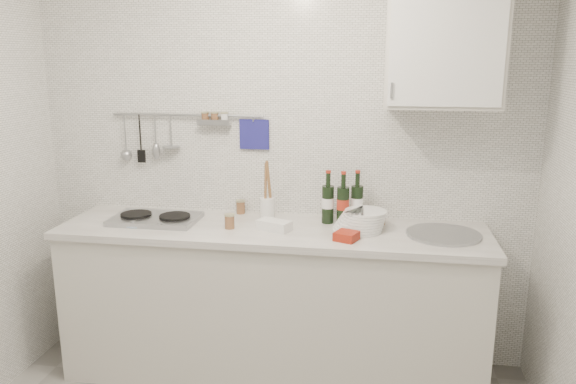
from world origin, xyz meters
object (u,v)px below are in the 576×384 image
Objects in this scene: wine_bottles at (343,197)px; utensil_crock at (267,206)px; wall_cabinet at (444,40)px; plate_stack_hob at (140,221)px; plate_stack_sink at (361,221)px.

utensil_crock reaches higher than wine_bottles.
utensil_crock is at bearing 178.41° from wall_cabinet.
wall_cabinet is 1.94× the size of utensil_crock.
wine_bottles is at bearing 9.28° from plate_stack_hob.
plate_stack_hob is at bearing -170.72° from wine_bottles.
plate_stack_sink is at bearing -167.00° from wall_cabinet.
plate_stack_sink is (-0.40, -0.09, -0.98)m from wall_cabinet.
wall_cabinet reaches higher than wine_bottles.
plate_stack_hob is 0.75m from utensil_crock.
utensil_crock is (-0.96, 0.03, -0.95)m from wall_cabinet.
utensil_crock is (-0.56, 0.12, 0.03)m from plate_stack_sink.
wall_cabinet is 1.06m from plate_stack_sink.
plate_stack_sink is 0.19m from wine_bottles.
utensil_crock is at bearing 168.08° from plate_stack_sink.
wall_cabinet is 2.99× the size of plate_stack_hob.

